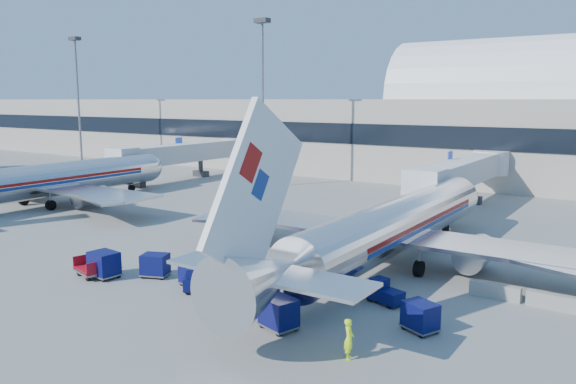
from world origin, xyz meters
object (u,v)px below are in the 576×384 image
Objects in this scene: airliner_main at (390,227)px; tug_right at (384,292)px; cart_solo_near at (279,313)px; cart_train_a at (194,274)px; jetbridge_near at (466,172)px; mast_west at (263,78)px; jetbridge_mid at (191,153)px; ramp_worker at (349,339)px; barrier_mid at (554,302)px; tug_left at (214,262)px; cart_solo_far at (420,316)px; barrier_near at (495,291)px; cart_open_red at (92,270)px; airliner_mid at (44,181)px; cart_train_c at (104,264)px; mast_far_west at (77,83)px; tug_lead at (202,281)px; cart_train_b at (155,265)px.

airliner_main is 7.85m from tug_right.
airliner_main reaches higher than cart_solo_near.
jetbridge_near is at bearing 88.86° from cart_train_a.
jetbridge_mid is at bearing 176.79° from mast_west.
mast_west is 54.64m from ramp_worker.
tug_left is at bearing -166.25° from barrier_mid.
mast_west reaches higher than barrier_mid.
cart_solo_far is at bearing -126.11° from barrier_mid.
cart_open_red is at bearing -155.52° from barrier_near.
cart_train_a is (-8.85, -11.00, -2.12)m from airliner_main.
jetbridge_mid is (-2.40, 26.30, 1.00)m from airliner_mid.
cart_train_c is at bearing 35.38° from cart_open_red.
barrier_near is at bearing 39.19° from cart_open_red.
cart_train_a is (-16.85, -8.49, 0.36)m from barrier_near.
cart_train_c is at bearing -35.10° from mast_far_west.
jetbridge_mid is 18.06m from mast_west.
cart_solo_far is 0.79× the size of cart_open_red.
mast_west is 51.09m from cart_solo_near.
barrier_near is 1.12× the size of tug_lead.
jetbridge_near is at bearing 33.59° from airliner_mid.
cart_train_c is (14.91, -38.58, -13.84)m from mast_west.
mast_far_west is 10.50× the size of cart_solo_far.
cart_open_red is (26.02, -13.42, -2.47)m from airliner_mid.
jetbridge_near is 38.38m from tug_lead.
tug_lead is (-18.90, -9.08, 0.27)m from barrier_mid.
cart_train_a reaches higher than barrier_near.
cart_train_a is at bearing -18.36° from airliner_mid.
tug_left is 3.48m from cart_train_a.
airliner_main is at bearing 167.50° from barrier_mid.
barrier_mid is at bearing -2.69° from airliner_mid.
cart_train_a is at bearing -128.82° from airliner_main.
airliner_main reaches higher than tug_left.
jetbridge_near is 12.07× the size of cart_solo_near.
mast_west reaches higher than cart_open_red.
mast_west is 10.47× the size of cart_train_c.
mast_west is at bearing 11.93° from ramp_worker.
jetbridge_near reaches higher than tug_lead.
cart_train_b is (-2.32, -3.36, 0.25)m from tug_left.
barrier_mid is 1.39× the size of cart_train_c.
tug_lead is at bearing 46.94° from ramp_worker.
tug_left is at bearing -13.55° from airliner_mid.
jetbridge_near is 12.73× the size of cart_train_c.
cart_solo_far is (47.99, -9.78, -2.10)m from airliner_mid.
mast_far_west reaches higher than tug_left.
mast_far_west is (-67.60, -0.81, 10.86)m from jetbridge_near.
cart_train_b is at bearing -160.04° from barrier_mid.
cart_train_b is (-12.30, -11.08, -2.08)m from airliner_main.
tug_right is (44.72, -7.00, -2.28)m from airliner_mid.
mast_far_west reaches higher than tug_right.
mast_west is 52.30m from cart_solo_far.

